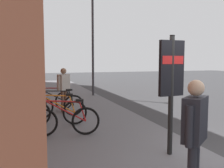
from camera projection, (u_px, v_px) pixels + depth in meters
name	position (u px, v px, depth m)	size (l,w,h in m)	color
ground	(142.00, 107.00, 10.65)	(60.00, 60.00, 0.00)	#38383A
sidewalk_pavement	(71.00, 102.00, 11.65)	(24.00, 3.50, 0.12)	slate
station_facade	(22.00, 0.00, 11.47)	(22.00, 0.65, 9.62)	#9E563D
bicycle_beside_lamp	(65.00, 121.00, 6.21)	(0.50, 1.75, 0.97)	black
bicycle_end_of_row	(57.00, 112.00, 7.22)	(0.50, 1.75, 0.97)	black
bicycle_under_window	(59.00, 106.00, 8.27)	(0.48, 1.77, 0.97)	black
bicycle_leaning_wall	(51.00, 101.00, 9.12)	(0.63, 1.72, 0.97)	black
transit_info_sign	(171.00, 76.00, 4.88)	(0.13, 0.55, 2.40)	black
pedestrian_crossing_street	(195.00, 127.00, 3.34)	(0.48, 0.52, 1.65)	#26262D
pedestrian_near_bus	(64.00, 85.00, 9.04)	(0.48, 0.50, 1.62)	brown
street_lamp	(93.00, 33.00, 13.07)	(0.28, 0.28, 5.75)	#333338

